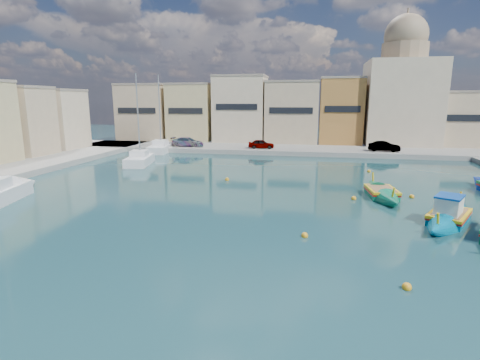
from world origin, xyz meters
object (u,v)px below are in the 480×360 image
(luzzu_turquoise_cabin, at_px, (449,217))
(yacht_north, at_px, (164,147))
(church_block, at_px, (401,91))
(yacht_mid, at_px, (8,191))
(luzzu_green, at_px, (381,194))
(yacht_midnorth, at_px, (143,159))

(luzzu_turquoise_cabin, xyz_separation_m, yacht_north, (-28.94, 27.01, 0.12))
(church_block, relative_size, yacht_mid, 1.64)
(church_block, relative_size, luzzu_green, 2.56)
(church_block, height_order, yacht_mid, church_block)
(church_block, distance_m, yacht_midnorth, 38.26)
(church_block, distance_m, yacht_north, 35.59)
(yacht_mid, bearing_deg, luzzu_green, 11.13)
(yacht_mid, bearing_deg, luzzu_turquoise_cabin, -0.14)
(church_block, xyz_separation_m, luzzu_green, (-7.20, -31.45, -8.16))
(yacht_north, height_order, yacht_mid, yacht_mid)
(church_block, height_order, luzzu_green, church_block)
(luzzu_turquoise_cabin, distance_m, yacht_midnorth, 31.93)
(yacht_midnorth, bearing_deg, luzzu_turquoise_cabin, -31.55)
(yacht_north, bearing_deg, church_block, 16.52)
(luzzu_green, height_order, yacht_mid, yacht_mid)
(church_block, relative_size, luzzu_turquoise_cabin, 2.37)
(yacht_midnorth, height_order, yacht_mid, yacht_mid)
(church_block, bearing_deg, luzzu_green, -102.90)
(church_block, relative_size, yacht_north, 1.70)
(yacht_north, distance_m, yacht_mid, 26.96)
(church_block, height_order, yacht_midnorth, church_block)
(church_block, xyz_separation_m, yacht_midnorth, (-31.53, -20.16, -7.99))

